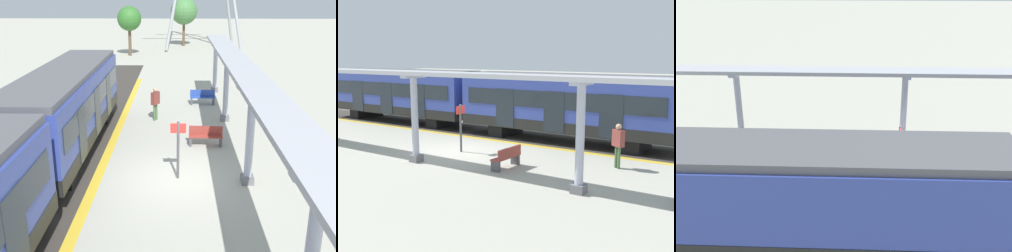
% 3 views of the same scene
% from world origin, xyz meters
% --- Properties ---
extents(ground_plane, '(176.00, 176.00, 0.00)m').
position_xyz_m(ground_plane, '(0.00, 0.00, 0.00)').
color(ground_plane, '#A8A697').
extents(tactile_edge_strip, '(0.37, 35.29, 0.01)m').
position_xyz_m(tactile_edge_strip, '(-2.87, 0.00, 0.00)').
color(tactile_edge_strip, gold).
rests_on(tactile_edge_strip, ground).
extents(trackbed, '(3.20, 47.29, 0.01)m').
position_xyz_m(trackbed, '(-4.65, 0.00, 0.00)').
color(trackbed, '#38332D').
rests_on(trackbed, ground).
extents(train_near_carriage, '(2.65, 11.49, 3.48)m').
position_xyz_m(train_near_carriage, '(-4.65, -8.95, 1.83)').
color(train_near_carriage, '#304196').
rests_on(train_near_carriage, ground).
extents(train_far_carriage, '(2.65, 11.49, 3.48)m').
position_xyz_m(train_far_carriage, '(-4.65, 3.12, 1.83)').
color(train_far_carriage, '#304196').
rests_on(train_far_carriage, ground).
extents(canopy_pillar_third, '(1.10, 0.44, 3.62)m').
position_xyz_m(canopy_pillar_third, '(2.60, -0.24, 1.84)').
color(canopy_pillar_third, slate).
rests_on(canopy_pillar_third, ground).
extents(canopy_pillar_fourth, '(1.10, 0.44, 3.62)m').
position_xyz_m(canopy_pillar_fourth, '(2.60, 7.12, 1.84)').
color(canopy_pillar_fourth, slate).
rests_on(canopy_pillar_fourth, ground).
extents(canopy_beam, '(1.20, 28.20, 0.16)m').
position_xyz_m(canopy_beam, '(2.60, -0.16, 3.70)').
color(canopy_beam, '#A8AAB2').
rests_on(canopy_beam, canopy_pillar_nearest).
extents(bench_near_end, '(1.51, 0.49, 0.86)m').
position_xyz_m(bench_near_end, '(1.35, 3.51, 0.44)').
color(bench_near_end, '#94372E').
rests_on(bench_near_end, ground).
extents(platform_info_sign, '(0.56, 0.10, 2.20)m').
position_xyz_m(platform_info_sign, '(0.12, 0.13, 1.33)').
color(platform_info_sign, '#4C4C51').
rests_on(platform_info_sign, ground).
extents(passenger_waiting_near_edge, '(0.47, 0.56, 1.78)m').
position_xyz_m(passenger_waiting_near_edge, '(-1.08, 7.12, 1.11)').
color(passenger_waiting_near_edge, '#476A3F').
rests_on(passenger_waiting_near_edge, ground).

